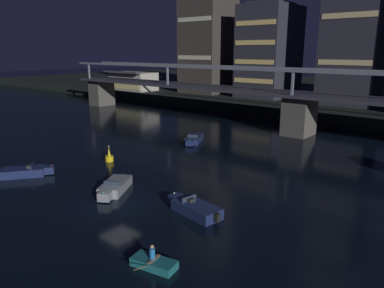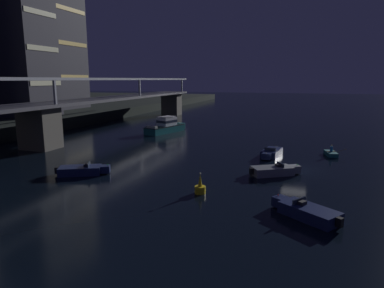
# 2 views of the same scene
# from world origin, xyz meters

# --- Properties ---
(ground_plane) EXTENTS (400.00, 400.00, 0.00)m
(ground_plane) POSITION_xyz_m (0.00, 0.00, 0.00)
(ground_plane) COLOR black
(river_bridge) EXTENTS (98.42, 6.40, 9.38)m
(river_bridge) POSITION_xyz_m (-0.00, 32.63, 4.55)
(river_bridge) COLOR #4C4944
(river_bridge) RESTS_ON ground
(tower_east_tall) EXTENTS (8.52, 12.41, 31.84)m
(tower_east_tall) POSITION_xyz_m (16.18, 51.77, 17.97)
(tower_east_tall) COLOR #282833
(tower_east_tall) RESTS_ON far_riverbank
(tower_east_low) EXTENTS (11.14, 11.27, 38.13)m
(tower_east_low) POSITION_xyz_m (32.12, 57.01, 21.11)
(tower_east_low) COLOR #282833
(tower_east_low) RESTS_ON far_riverbank
(cabin_cruiser_near_left) EXTENTS (9.35, 4.82, 2.79)m
(cabin_cruiser_near_left) POSITION_xyz_m (18.33, 22.31, 1.05)
(cabin_cruiser_near_left) COLOR #196066
(cabin_cruiser_near_left) RESTS_ON ground
(speedboat_near_center) EXTENTS (3.92, 4.73, 1.16)m
(speedboat_near_center) POSITION_xyz_m (-12.62, -1.20, 0.41)
(speedboat_near_center) COLOR #19234C
(speedboat_near_center) RESTS_ON ground
(speedboat_near_right) EXTENTS (3.70, 4.83, 1.16)m
(speedboat_near_right) POSITION_xyz_m (-2.77, 1.82, 0.41)
(speedboat_near_right) COLOR gray
(speedboat_near_right) RESTS_ON ground
(speedboat_mid_left) EXTENTS (5.23, 2.37, 1.16)m
(speedboat_mid_left) POSITION_xyz_m (5.29, 2.91, 0.41)
(speedboat_mid_left) COLOR #19234C
(speedboat_mid_left) RESTS_ON ground
(speedboat_mid_center) EXTENTS (3.44, 4.92, 1.16)m
(speedboat_mid_center) POSITION_xyz_m (-8.72, 19.62, 0.41)
(speedboat_mid_center) COLOR #19234C
(speedboat_mid_center) RESTS_ON ground
(channel_buoy) EXTENTS (0.90, 0.90, 1.76)m
(channel_buoy) POSITION_xyz_m (-10.31, 7.03, 0.48)
(channel_buoy) COLOR yellow
(channel_buoy) RESTS_ON ground
(dinghy_with_paddler) EXTENTS (2.77, 2.58, 1.36)m
(dinghy_with_paddler) POSITION_xyz_m (8.02, -3.95, 0.28)
(dinghy_with_paddler) COLOR #196066
(dinghy_with_paddler) RESTS_ON ground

